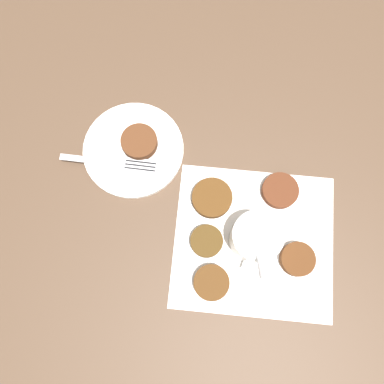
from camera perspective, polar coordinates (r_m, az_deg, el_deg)
The scene contains 11 objects.
ground_plane at distance 0.71m, azimuth 7.40°, elevation -8.73°, with size 4.00×4.00×0.00m, color #4C3828.
napkin at distance 0.72m, azimuth 9.39°, elevation -7.36°, with size 0.34×0.32×0.00m.
sauce_bowl at distance 0.69m, azimuth 9.65°, elevation -6.89°, with size 0.10×0.12×0.11m.
fritter_0 at distance 0.69m, azimuth 2.96°, elevation -13.62°, with size 0.06×0.06×0.02m.
fritter_1 at distance 0.71m, azimuth 3.06°, elevation -0.92°, with size 0.08×0.08×0.02m.
fritter_2 at distance 0.73m, azimuth 13.25°, elevation 0.20°, with size 0.07×0.07×0.02m.
fritter_3 at distance 0.72m, azimuth 15.76°, elevation -9.82°, with size 0.06×0.06×0.02m.
fritter_4 at distance 0.70m, azimuth 2.23°, elevation -7.49°, with size 0.06×0.06×0.02m.
serving_plate at distance 0.75m, azimuth -8.93°, elevation 6.47°, with size 0.20×0.20×0.02m.
fritter_on_plate at distance 0.73m, azimuth -8.02°, elevation 7.56°, with size 0.07×0.07×0.02m.
fork at distance 0.73m, azimuth -10.79°, elevation 4.25°, with size 0.19×0.06×0.00m.
Camera 1 is at (-0.10, -0.05, 0.70)m, focal length 35.00 mm.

